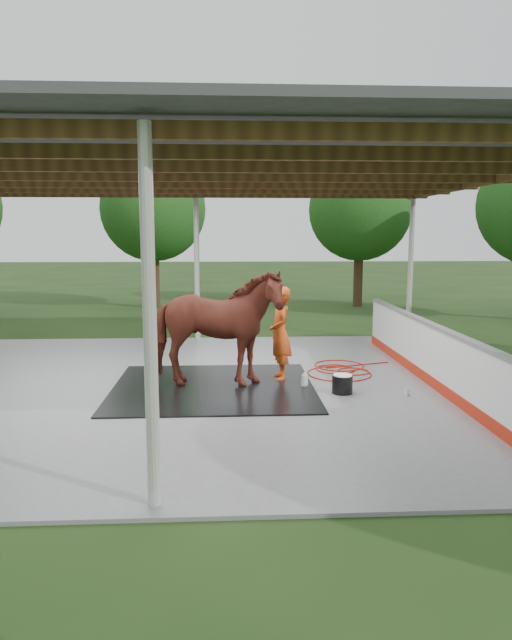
{
  "coord_description": "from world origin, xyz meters",
  "views": [
    {
      "loc": [
        0.76,
        -10.35,
        2.84
      ],
      "look_at": [
        1.33,
        0.35,
        1.23
      ],
      "focal_mm": 32.0,
      "sensor_mm": 36.0,
      "label": 1
    }
  ],
  "objects_px": {
    "horse": "(213,329)",
    "handler": "(280,334)",
    "dasher_board": "(430,355)",
    "wash_bucket": "(342,384)"
  },
  "relations": [
    {
      "from": "horse",
      "to": "handler",
      "type": "height_order",
      "value": "horse"
    },
    {
      "from": "dasher_board",
      "to": "handler",
      "type": "relative_size",
      "value": 4.44
    },
    {
      "from": "handler",
      "to": "horse",
      "type": "bearing_deg",
      "value": -72.58
    },
    {
      "from": "handler",
      "to": "wash_bucket",
      "type": "distance_m",
      "value": 1.63
    },
    {
      "from": "handler",
      "to": "wash_bucket",
      "type": "xyz_separation_m",
      "value": [
        1.01,
        -1.05,
        -0.73
      ]
    },
    {
      "from": "wash_bucket",
      "to": "dasher_board",
      "type": "bearing_deg",
      "value": 19.74
    },
    {
      "from": "horse",
      "to": "wash_bucket",
      "type": "height_order",
      "value": "horse"
    },
    {
      "from": "dasher_board",
      "to": "handler",
      "type": "bearing_deg",
      "value": 171.75
    },
    {
      "from": "dasher_board",
      "to": "wash_bucket",
      "type": "relative_size",
      "value": 22.02
    },
    {
      "from": "dasher_board",
      "to": "wash_bucket",
      "type": "distance_m",
      "value": 1.94
    }
  ]
}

